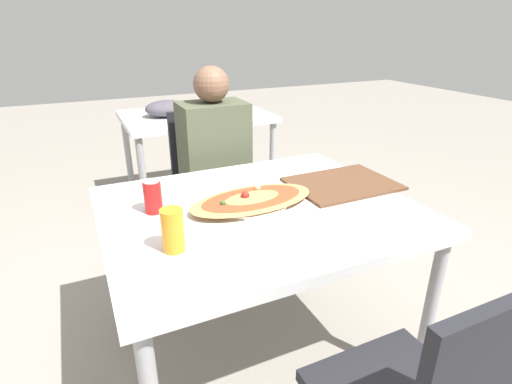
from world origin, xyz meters
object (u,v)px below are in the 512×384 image
object	(u,v)px
dining_table	(259,222)
soda_can	(153,197)
pizza_main	(252,200)
drink_glass	(173,230)
person_seated	(215,160)
chair_far_seated	(210,182)

from	to	relation	value
dining_table	soda_can	distance (m)	0.41
dining_table	pizza_main	size ratio (longest dim) A/B	2.24
pizza_main	drink_glass	xyz separation A→B (m)	(-0.36, -0.20, 0.05)
person_seated	soda_can	world-z (taller)	person_seated
pizza_main	drink_glass	world-z (taller)	drink_glass
drink_glass	person_seated	bearing A→B (deg)	63.14
person_seated	drink_glass	bearing A→B (deg)	63.14
pizza_main	person_seated	bearing A→B (deg)	82.80
pizza_main	soda_can	size ratio (longest dim) A/B	4.15
person_seated	drink_glass	world-z (taller)	person_seated
chair_far_seated	person_seated	bearing A→B (deg)	90.00
person_seated	pizza_main	xyz separation A→B (m)	(-0.08, -0.67, 0.05)
dining_table	pizza_main	xyz separation A→B (m)	(-0.02, 0.02, 0.09)
dining_table	chair_far_seated	world-z (taller)	chair_far_seated
chair_far_seated	dining_table	bearing A→B (deg)	85.18
chair_far_seated	soda_can	xyz separation A→B (m)	(-0.44, -0.69, 0.27)
pizza_main	chair_far_seated	bearing A→B (deg)	83.87
dining_table	chair_far_seated	size ratio (longest dim) A/B	1.26
dining_table	person_seated	distance (m)	0.70
pizza_main	dining_table	bearing A→B (deg)	-55.49
pizza_main	soda_can	bearing A→B (deg)	164.54
pizza_main	soda_can	xyz separation A→B (m)	(-0.36, 0.10, 0.04)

